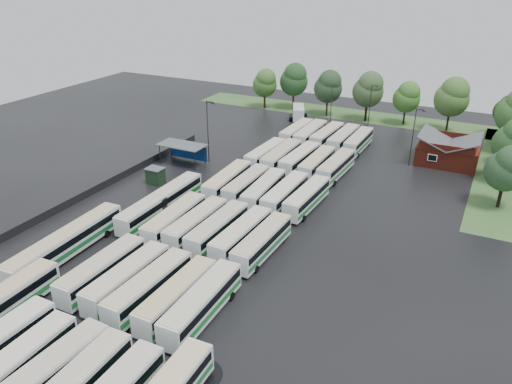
% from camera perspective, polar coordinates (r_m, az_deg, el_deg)
% --- Properties ---
extents(ground, '(160.00, 160.00, 0.00)m').
position_cam_1_polar(ground, '(63.59, -6.52, -5.77)').
color(ground, black).
rests_on(ground, ground).
extents(brick_building, '(10.07, 8.60, 5.39)m').
position_cam_1_polar(brick_building, '(93.39, 21.08, 4.18)').
color(brick_building, maroon).
rests_on(brick_building, ground).
extents(wash_shed, '(8.20, 4.20, 3.58)m').
position_cam_1_polar(wash_shed, '(87.74, -8.31, 5.13)').
color(wash_shed, '#2D2D30').
rests_on(wash_shed, ground).
extents(utility_hut, '(2.70, 2.20, 2.62)m').
position_cam_1_polar(utility_hut, '(80.77, -11.42, 1.85)').
color(utility_hut, black).
rests_on(utility_hut, ground).
extents(grass_strip_north, '(80.00, 10.00, 0.01)m').
position_cam_1_polar(grass_strip_north, '(118.28, 11.73, 8.54)').
color(grass_strip_north, '#3D652D').
rests_on(grass_strip_north, ground).
extents(grass_strip_east, '(10.00, 50.00, 0.01)m').
position_cam_1_polar(grass_strip_east, '(93.85, 26.91, 1.98)').
color(grass_strip_east, '#3D652D').
rests_on(grass_strip_east, ground).
extents(west_fence, '(0.10, 50.00, 1.20)m').
position_cam_1_polar(west_fence, '(81.60, -16.67, 0.95)').
color(west_fence, '#2D2D30').
rests_on(west_fence, ground).
extents(bus_r0c1, '(2.60, 11.44, 3.18)m').
position_cam_1_polar(bus_r0c1, '(48.13, -25.64, -17.43)').
color(bus_r0c1, white).
rests_on(bus_r0c1, ground).
extents(bus_r0c2, '(2.97, 11.55, 3.19)m').
position_cam_1_polar(bus_r0c2, '(46.28, -22.60, -18.70)').
color(bus_r0c2, white).
rests_on(bus_r0c2, ground).
extents(bus_r1c0, '(2.55, 11.72, 3.26)m').
position_cam_1_polar(bus_r1c0, '(57.24, -17.16, -8.53)').
color(bus_r1c0, white).
rests_on(bus_r1c0, ground).
extents(bus_r1c1, '(2.60, 11.63, 3.23)m').
position_cam_1_polar(bus_r1c1, '(55.19, -14.50, -9.54)').
color(bus_r1c1, white).
rests_on(bus_r1c1, ground).
extents(bus_r1c2, '(2.79, 11.80, 3.27)m').
position_cam_1_polar(bus_r1c2, '(53.32, -12.10, -10.58)').
color(bus_r1c2, white).
rests_on(bus_r1c2, ground).
extents(bus_r1c3, '(2.48, 11.43, 3.18)m').
position_cam_1_polar(bus_r1c3, '(51.69, -9.01, -11.63)').
color(bus_r1c3, white).
rests_on(bus_r1c3, ground).
extents(bus_r1c4, '(2.78, 11.99, 3.33)m').
position_cam_1_polar(bus_r1c4, '(50.30, -6.19, -12.50)').
color(bus_r1c4, white).
rests_on(bus_r1c4, ground).
extents(bus_r2c0, '(2.86, 11.83, 3.27)m').
position_cam_1_polar(bus_r2c0, '(65.61, -9.26, -3.12)').
color(bus_r2c0, white).
rests_on(bus_r2c0, ground).
extents(bus_r2c1, '(2.62, 11.58, 3.21)m').
position_cam_1_polar(bus_r2c1, '(64.29, -6.82, -3.61)').
color(bus_r2c1, white).
rests_on(bus_r2c1, ground).
extents(bus_r2c2, '(2.68, 11.67, 3.24)m').
position_cam_1_polar(bus_r2c2, '(62.83, -4.41, -4.21)').
color(bus_r2c2, white).
rests_on(bus_r2c2, ground).
extents(bus_r2c3, '(2.79, 11.66, 3.23)m').
position_cam_1_polar(bus_r2c3, '(61.32, -1.68, -4.93)').
color(bus_r2c3, white).
rests_on(bus_r2c3, ground).
extents(bus_r2c4, '(2.70, 11.50, 3.19)m').
position_cam_1_polar(bus_r2c4, '(59.83, 0.71, -5.77)').
color(bus_r2c4, white).
rests_on(bus_r2c4, ground).
extents(bus_r3c0, '(2.96, 11.90, 3.29)m').
position_cam_1_polar(bus_r3c0, '(76.09, -3.28, 1.25)').
color(bus_r3c0, white).
rests_on(bus_r3c0, ground).
extents(bus_r3c1, '(2.40, 11.27, 3.14)m').
position_cam_1_polar(bus_r3c1, '(74.87, -1.10, 0.81)').
color(bus_r3c1, white).
rests_on(bus_r3c1, ground).
extents(bus_r3c2, '(2.97, 11.58, 3.19)m').
position_cam_1_polar(bus_r3c2, '(73.04, 0.92, 0.20)').
color(bus_r3c2, white).
rests_on(bus_r3c2, ground).
extents(bus_r3c3, '(2.59, 11.71, 3.25)m').
position_cam_1_polar(bus_r3c3, '(71.88, 3.34, -0.24)').
color(bus_r3c3, white).
rests_on(bus_r3c3, ground).
extents(bus_r3c4, '(2.87, 11.44, 3.16)m').
position_cam_1_polar(bus_r3c4, '(71.10, 5.83, -0.67)').
color(bus_r3c4, white).
rests_on(bus_r3c4, ground).
extents(bus_r4c0, '(2.82, 11.41, 3.15)m').
position_cam_1_polar(bus_r4c0, '(86.95, 1.11, 4.33)').
color(bus_r4c0, white).
rests_on(bus_r4c0, ground).
extents(bus_r4c1, '(2.55, 11.93, 3.32)m').
position_cam_1_polar(bus_r4c1, '(85.70, 2.90, 4.05)').
color(bus_r4c1, white).
rests_on(bus_r4c1, ground).
extents(bus_r4c2, '(2.97, 11.83, 3.27)m').
position_cam_1_polar(bus_r4c2, '(84.86, 5.02, 3.75)').
color(bus_r4c2, white).
rests_on(bus_r4c2, ground).
extents(bus_r4c3, '(2.55, 11.37, 3.16)m').
position_cam_1_polar(bus_r4c3, '(83.53, 6.98, 3.26)').
color(bus_r4c3, white).
rests_on(bus_r4c3, ground).
extents(bus_r4c4, '(2.92, 11.55, 3.19)m').
position_cam_1_polar(bus_r4c4, '(82.63, 9.13, 2.89)').
color(bus_r4c4, white).
rests_on(bus_r4c4, ground).
extents(bus_r5c0, '(2.73, 11.43, 3.16)m').
position_cam_1_polar(bus_r5c0, '(98.92, 4.66, 6.83)').
color(bus_r5c0, white).
rests_on(bus_r5c0, ground).
extents(bus_r5c1, '(2.56, 11.88, 3.30)m').
position_cam_1_polar(bus_r5c1, '(97.67, 6.23, 6.57)').
color(bus_r5c1, white).
rests_on(bus_r5c1, ground).
extents(bus_r5c2, '(3.04, 11.67, 3.22)m').
position_cam_1_polar(bus_r5c2, '(97.14, 8.11, 6.34)').
color(bus_r5c2, white).
rests_on(bus_r5c2, ground).
extents(bus_r5c3, '(2.78, 11.77, 3.26)m').
position_cam_1_polar(bus_r5c3, '(96.02, 9.95, 6.00)').
color(bus_r5c3, white).
rests_on(bus_r5c3, ground).
extents(bus_r5c4, '(2.53, 11.30, 3.14)m').
position_cam_1_polar(bus_r5c4, '(95.22, 11.63, 5.66)').
color(bus_r5c4, white).
rests_on(bus_r5c4, ground).
extents(artic_bus_west_b, '(2.51, 17.06, 3.16)m').
position_cam_1_polar(artic_bus_west_b, '(70.69, -10.77, -1.15)').
color(artic_bus_west_b, white).
rests_on(artic_bus_west_b, ground).
extents(artic_bus_west_c, '(3.03, 17.49, 3.23)m').
position_cam_1_polar(artic_bus_west_c, '(63.76, -20.89, -5.46)').
color(artic_bus_west_c, white).
rests_on(artic_bus_west_c, ground).
extents(minibus, '(4.83, 6.97, 2.86)m').
position_cam_1_polar(minibus, '(113.40, 4.86, 9.10)').
color(minibus, white).
rests_on(minibus, ground).
extents(tree_north_0, '(5.78, 5.76, 9.54)m').
position_cam_1_polar(tree_north_0, '(120.72, 1.06, 12.38)').
color(tree_north_0, '#312010').
rests_on(tree_north_0, ground).
extents(tree_north_1, '(6.61, 6.61, 10.94)m').
position_cam_1_polar(tree_north_1, '(120.43, 4.40, 12.72)').
color(tree_north_1, '#382713').
rests_on(tree_north_1, ground).
extents(tree_north_2, '(6.34, 6.34, 10.51)m').
position_cam_1_polar(tree_north_2, '(115.44, 8.30, 11.87)').
color(tree_north_2, '#3C2316').
rests_on(tree_north_2, ground).
extents(tree_north_3, '(6.70, 6.70, 11.10)m').
position_cam_1_polar(tree_north_3, '(112.57, 12.77, 11.39)').
color(tree_north_3, black).
rests_on(tree_north_3, ground).
extents(tree_north_4, '(5.76, 5.76, 9.54)m').
position_cam_1_polar(tree_north_4, '(112.37, 16.90, 10.38)').
color(tree_north_4, black).
rests_on(tree_north_4, ground).
extents(tree_north_5, '(6.96, 6.96, 11.53)m').
position_cam_1_polar(tree_north_5, '(109.90, 21.56, 10.11)').
color(tree_north_5, black).
rests_on(tree_north_5, ground).
extents(tree_north_6, '(5.22, 5.22, 8.65)m').
position_cam_1_polar(tree_north_6, '(111.70, 26.86, 8.39)').
color(tree_north_6, black).
rests_on(tree_north_6, ground).
extents(tree_east_0, '(5.79, 5.78, 9.57)m').
position_cam_1_polar(tree_east_0, '(77.66, 26.84, 2.46)').
color(tree_east_0, black).
rests_on(tree_east_0, ground).
extents(lamp_post_ne, '(1.56, 0.30, 10.13)m').
position_cam_1_polar(lamp_post_ne, '(88.75, 17.61, 6.41)').
color(lamp_post_ne, '#2D2D30').
rests_on(lamp_post_ne, ground).
extents(lamp_post_nw, '(1.68, 0.33, 10.90)m').
position_cam_1_polar(lamp_post_nw, '(86.79, -5.46, 7.38)').
color(lamp_post_nw, '#2D2D30').
rests_on(lamp_post_nw, ground).
extents(lamp_post_back_w, '(1.41, 0.27, 9.13)m').
position_cam_1_polar(lamp_post_back_w, '(107.76, 8.67, 10.11)').
color(lamp_post_back_w, '#2D2D30').
rests_on(lamp_post_back_w, ground).
extents(lamp_post_back_e, '(1.47, 0.29, 9.53)m').
position_cam_1_polar(lamp_post_back_e, '(106.72, 12.96, 9.75)').
color(lamp_post_back_e, '#2D2D30').
rests_on(lamp_post_back_e, ground).
extents(puddle_0, '(5.49, 5.49, 0.01)m').
position_cam_1_polar(puddle_0, '(51.64, -17.41, -15.13)').
color(puddle_0, black).
rests_on(puddle_0, ground).
extents(puddle_1, '(3.99, 3.99, 0.01)m').
position_cam_1_polar(puddle_1, '(45.80, -11.76, -20.53)').
color(puddle_1, black).
rests_on(puddle_1, ground).
extents(puddle_2, '(6.50, 6.50, 0.01)m').
position_cam_1_polar(puddle_2, '(67.01, -11.68, -4.45)').
color(puddle_2, black).
rests_on(puddle_2, ground).
extents(puddle_3, '(2.80, 2.80, 0.01)m').
position_cam_1_polar(puddle_3, '(58.26, -3.90, -8.79)').
color(puddle_3, black).
rests_on(puddle_3, ground).
extents(puddle_4, '(4.14, 4.14, 0.01)m').
position_cam_1_polar(puddle_4, '(45.80, -6.54, -20.06)').
color(puddle_4, black).
rests_on(puddle_4, ground).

